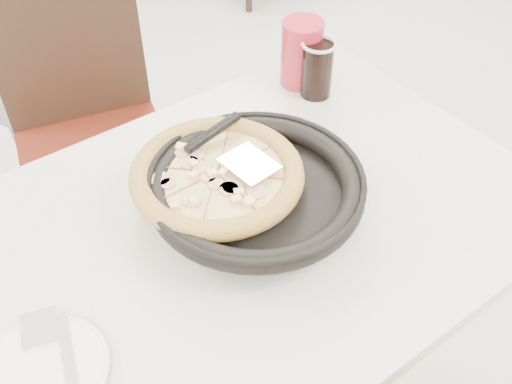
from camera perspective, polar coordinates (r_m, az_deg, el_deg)
main_table at (r=1.44m, az=-1.74°, el=-13.26°), size 1.26×0.90×0.75m
chair_far at (r=1.78m, az=-15.04°, el=3.89°), size 0.51×0.51×0.95m
trivet at (r=1.14m, az=-0.61°, el=-1.50°), size 0.12×0.12×0.04m
pizza_pan at (r=1.13m, az=-0.00°, el=-0.29°), size 0.39×0.39×0.01m
pizza at (r=1.14m, az=-3.70°, el=1.05°), size 0.31×0.31×0.02m
pizza_server at (r=1.12m, az=-0.64°, el=2.73°), size 0.09×0.11×0.00m
side_plate at (r=1.00m, az=-19.54°, el=-15.89°), size 0.21×0.21×0.01m
fork at (r=0.99m, az=-17.49°, el=-14.80°), size 0.06×0.17×0.00m
cola_glass at (r=1.43m, az=5.82°, el=11.44°), size 0.08×0.08×0.13m
red_cup at (r=1.47m, az=4.37°, el=13.06°), size 0.11×0.11×0.16m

